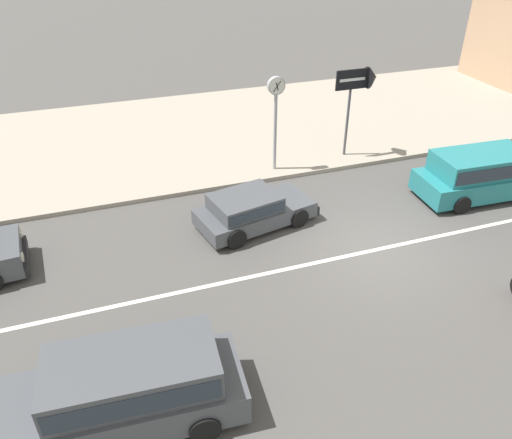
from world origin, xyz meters
The scene contains 8 objects.
ground_plane centered at (0.00, 0.00, 0.00)m, with size 160.00×160.00×0.00m, color #4C4947.
lane_centre_stripe centered at (0.00, 0.00, 0.00)m, with size 50.40×0.14×0.01m, color silver.
kerb_strip centered at (0.00, 9.88, 0.07)m, with size 68.00×10.00×0.15m, color #9E9384.
minivan_teal_0 centered at (4.97, 1.70, 0.85)m, with size 4.80×2.08×1.56m.
hatchback_dark_grey_1 centered at (-2.94, 2.39, 0.59)m, with size 3.89×2.32×1.10m.
minivan_dark_grey_4 centered at (-7.30, -3.30, 0.84)m, with size 4.85×2.09×1.56m.
street_clock centered at (-1.00, 5.55, 2.65)m, with size 0.61×0.22×3.40m.
arrow_signboard centered at (2.59, 5.79, 2.95)m, with size 1.62×0.79×3.34m.
Camera 1 is at (-7.00, -9.87, 8.41)m, focal length 35.00 mm.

